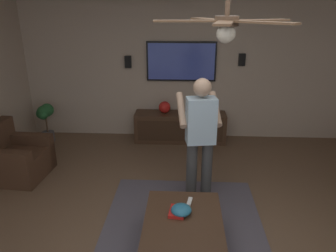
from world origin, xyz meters
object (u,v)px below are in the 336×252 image
armchair (15,159)px  wall_speaker_left (242,60)px  vase_round (165,107)px  wall_speaker_right (128,62)px  coffee_table (183,227)px  potted_plant_short (45,116)px  ceiling_fan (227,24)px  remote_white (190,202)px  tv (181,61)px  person_standing (200,133)px  bowl (181,210)px  book (177,212)px  media_console (180,127)px

armchair → wall_speaker_left: wall_speaker_left is taller
vase_round → wall_speaker_right: bearing=71.4°
coffee_table → potted_plant_short: bearing=43.0°
wall_speaker_right → ceiling_fan: (-3.18, -1.40, 0.84)m
wall_speaker_right → wall_speaker_left: bearing=-90.0°
remote_white → ceiling_fan: 1.92m
tv → wall_speaker_left: tv is taller
coffee_table → person_standing: (1.01, -0.19, 0.64)m
bowl → ceiling_fan: (-0.05, -0.35, 1.85)m
book → vase_round: vase_round is taller
armchair → person_standing: bearing=-5.1°
potted_plant_short → vase_round: (0.17, -2.23, 0.16)m
armchair → wall_speaker_right: bearing=54.1°
potted_plant_short → bowl: size_ratio=3.40×
coffee_table → ceiling_fan: size_ratio=0.85×
potted_plant_short → wall_speaker_right: 1.85m
media_console → potted_plant_short: (-0.15, 2.52, 0.22)m
potted_plant_short → armchair: bearing=-176.9°
bowl → wall_speaker_right: 3.45m
wall_speaker_left → media_console: bearing=103.0°
book → wall_speaker_left: size_ratio=1.00×
armchair → coffee_table: bearing=-25.7°
wall_speaker_left → remote_white: bearing=161.9°
coffee_table → ceiling_fan: ceiling_fan is taller
bowl → wall_speaker_left: wall_speaker_left is taller
coffee_table → vase_round: bearing=7.3°
coffee_table → wall_speaker_left: size_ratio=4.55×
vase_round → wall_speaker_right: wall_speaker_right is taller
armchair → ceiling_fan: 3.78m
ceiling_fan → tv: bearing=7.3°
wall_speaker_right → remote_white: bearing=-158.6°
wall_speaker_right → ceiling_fan: 3.57m
coffee_table → bowl: 0.17m
tv → potted_plant_short: (-0.39, 2.52, -0.98)m
armchair → bowl: (-1.38, -2.51, 0.17)m
coffee_table → remote_white: remote_white is taller
potted_plant_short → person_standing: bearing=-122.5°
wall_speaker_left → wall_speaker_right: 2.09m
coffee_table → remote_white: bearing=-13.1°
person_standing → coffee_table: bearing=160.3°
potted_plant_short → vase_round: vase_round is taller
media_console → book: (-2.86, -0.02, 0.14)m
book → wall_speaker_right: bearing=24.3°
book → media_console: bearing=6.7°
media_console → bowl: size_ratio=7.88×
armchair → bowl: bearing=-24.7°
person_standing → remote_white: size_ratio=10.93×
person_standing → remote_white: (-0.73, 0.13, -0.52)m
vase_round → tv: bearing=-53.5°
tv → wall_speaker_right: 0.99m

